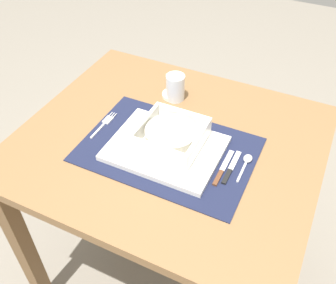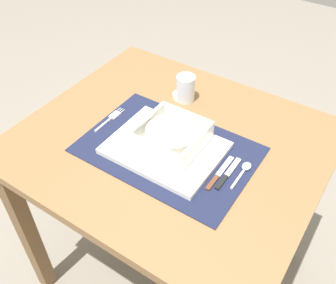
{
  "view_description": "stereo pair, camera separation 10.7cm",
  "coord_description": "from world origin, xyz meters",
  "px_view_note": "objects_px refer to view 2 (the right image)",
  "views": [
    {
      "loc": [
        0.36,
        -0.75,
        1.49
      ],
      "look_at": [
        0.02,
        -0.04,
        0.76
      ],
      "focal_mm": 41.1,
      "sensor_mm": 36.0,
      "label": 1
    },
    {
      "loc": [
        0.45,
        -0.7,
        1.49
      ],
      "look_at": [
        0.02,
        -0.04,
        0.76
      ],
      "focal_mm": 41.1,
      "sensor_mm": 36.0,
      "label": 2
    }
  ],
  "objects_px": {
    "condiment_saucer": "(183,95)",
    "bread_knife": "(218,175)",
    "dining_table": "(171,166)",
    "drinking_glass": "(186,89)",
    "fork": "(112,118)",
    "spoon": "(245,169)",
    "butter_knife": "(227,175)",
    "porridge_bowl": "(171,137)"
  },
  "relations": [
    {
      "from": "porridge_bowl",
      "to": "butter_knife",
      "type": "relative_size",
      "value": 1.33
    },
    {
      "from": "spoon",
      "to": "bread_knife",
      "type": "xyz_separation_m",
      "value": [
        -0.05,
        -0.06,
        -0.0
      ]
    },
    {
      "from": "drinking_glass",
      "to": "porridge_bowl",
      "type": "bearing_deg",
      "value": -67.95
    },
    {
      "from": "fork",
      "to": "spoon",
      "type": "distance_m",
      "value": 0.44
    },
    {
      "from": "dining_table",
      "to": "spoon",
      "type": "xyz_separation_m",
      "value": [
        0.23,
        0.0,
        0.12
      ]
    },
    {
      "from": "dining_table",
      "to": "drinking_glass",
      "type": "xyz_separation_m",
      "value": [
        -0.07,
        0.19,
        0.15
      ]
    },
    {
      "from": "spoon",
      "to": "bread_knife",
      "type": "height_order",
      "value": "spoon"
    },
    {
      "from": "bread_knife",
      "to": "drinking_glass",
      "type": "distance_m",
      "value": 0.35
    },
    {
      "from": "fork",
      "to": "bread_knife",
      "type": "relative_size",
      "value": 0.93
    },
    {
      "from": "porridge_bowl",
      "to": "bread_knife",
      "type": "xyz_separation_m",
      "value": [
        0.16,
        -0.02,
        -0.04
      ]
    },
    {
      "from": "condiment_saucer",
      "to": "porridge_bowl",
      "type": "bearing_deg",
      "value": -65.77
    },
    {
      "from": "bread_knife",
      "to": "condiment_saucer",
      "type": "xyz_separation_m",
      "value": [
        -0.26,
        0.25,
        0.0
      ]
    },
    {
      "from": "dining_table",
      "to": "drinking_glass",
      "type": "height_order",
      "value": "drinking_glass"
    },
    {
      "from": "dining_table",
      "to": "spoon",
      "type": "relative_size",
      "value": 8.06
    },
    {
      "from": "fork",
      "to": "condiment_saucer",
      "type": "height_order",
      "value": "condiment_saucer"
    },
    {
      "from": "butter_knife",
      "to": "condiment_saucer",
      "type": "xyz_separation_m",
      "value": [
        -0.28,
        0.24,
        0.0
      ]
    },
    {
      "from": "dining_table",
      "to": "butter_knife",
      "type": "relative_size",
      "value": 6.63
    },
    {
      "from": "fork",
      "to": "drinking_glass",
      "type": "bearing_deg",
      "value": 58.17
    },
    {
      "from": "porridge_bowl",
      "to": "condiment_saucer",
      "type": "xyz_separation_m",
      "value": [
        -0.1,
        0.23,
        -0.03
      ]
    },
    {
      "from": "dining_table",
      "to": "condiment_saucer",
      "type": "distance_m",
      "value": 0.25
    },
    {
      "from": "dining_table",
      "to": "porridge_bowl",
      "type": "height_order",
      "value": "porridge_bowl"
    },
    {
      "from": "dining_table",
      "to": "porridge_bowl",
      "type": "bearing_deg",
      "value": -55.56
    },
    {
      "from": "bread_knife",
      "to": "drinking_glass",
      "type": "relative_size",
      "value": 1.61
    },
    {
      "from": "dining_table",
      "to": "bread_knife",
      "type": "bearing_deg",
      "value": -15.97
    },
    {
      "from": "butter_knife",
      "to": "condiment_saucer",
      "type": "bearing_deg",
      "value": 140.24
    },
    {
      "from": "butter_knife",
      "to": "porridge_bowl",
      "type": "bearing_deg",
      "value": 176.7
    },
    {
      "from": "condiment_saucer",
      "to": "bread_knife",
      "type": "bearing_deg",
      "value": -43.27
    },
    {
      "from": "dining_table",
      "to": "drinking_glass",
      "type": "distance_m",
      "value": 0.25
    },
    {
      "from": "bread_knife",
      "to": "porridge_bowl",
      "type": "bearing_deg",
      "value": 176.59
    },
    {
      "from": "butter_knife",
      "to": "drinking_glass",
      "type": "height_order",
      "value": "drinking_glass"
    },
    {
      "from": "spoon",
      "to": "condiment_saucer",
      "type": "xyz_separation_m",
      "value": [
        -0.31,
        0.19,
        0.0
      ]
    },
    {
      "from": "butter_knife",
      "to": "condiment_saucer",
      "type": "height_order",
      "value": "condiment_saucer"
    },
    {
      "from": "drinking_glass",
      "to": "condiment_saucer",
      "type": "distance_m",
      "value": 0.03
    },
    {
      "from": "dining_table",
      "to": "condiment_saucer",
      "type": "bearing_deg",
      "value": 112.47
    },
    {
      "from": "condiment_saucer",
      "to": "spoon",
      "type": "bearing_deg",
      "value": -31.43
    },
    {
      "from": "fork",
      "to": "drinking_glass",
      "type": "relative_size",
      "value": 1.5
    },
    {
      "from": "drinking_glass",
      "to": "condiment_saucer",
      "type": "xyz_separation_m",
      "value": [
        -0.01,
        0.01,
        -0.03
      ]
    },
    {
      "from": "porridge_bowl",
      "to": "spoon",
      "type": "relative_size",
      "value": 1.61
    },
    {
      "from": "bread_knife",
      "to": "condiment_saucer",
      "type": "bearing_deg",
      "value": 141.08
    },
    {
      "from": "dining_table",
      "to": "bread_knife",
      "type": "height_order",
      "value": "bread_knife"
    },
    {
      "from": "porridge_bowl",
      "to": "drinking_glass",
      "type": "distance_m",
      "value": 0.24
    },
    {
      "from": "fork",
      "to": "spoon",
      "type": "relative_size",
      "value": 1.22
    }
  ]
}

